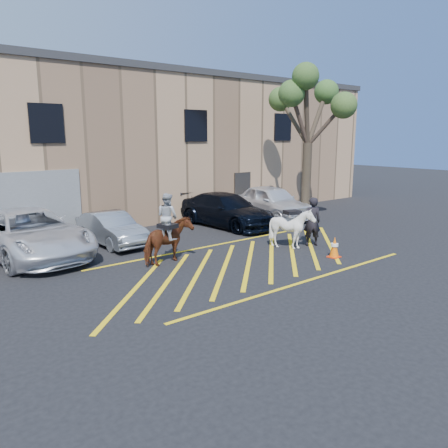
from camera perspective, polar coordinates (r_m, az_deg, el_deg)
ground at (r=14.85m, az=2.49°, el=-4.72°), size 90.00×90.00×0.00m
car_white_pickup at (r=16.45m, az=-24.07°, el=-1.16°), size 3.34×6.20×1.65m
car_silver_sedan at (r=17.36m, az=-14.50°, el=-0.58°), size 1.48×3.83×1.24m
car_blue_suv at (r=20.23m, az=0.32°, el=1.84°), size 2.54×5.35×1.51m
car_white_suv at (r=22.39m, az=6.27°, el=2.91°), size 2.44×5.03×1.65m
handler at (r=16.90m, az=11.41°, el=0.31°), size 0.81×0.73×1.87m
warehouse at (r=24.59m, az=-16.42°, el=9.89°), size 32.42×10.20×7.30m
hatching_zone at (r=14.64m, az=3.27°, el=-4.95°), size 12.60×5.12×0.01m
mounted_bay at (r=14.35m, az=-7.34°, el=-1.49°), size 1.91×1.20×2.33m
saddled_white at (r=16.36m, az=8.85°, el=-0.52°), size 1.59×1.70×1.54m
traffic_cone at (r=15.56m, az=14.23°, el=-2.93°), size 0.42×0.42×0.73m
tree at (r=21.57m, az=11.05°, el=15.41°), size 3.99×4.37×7.31m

